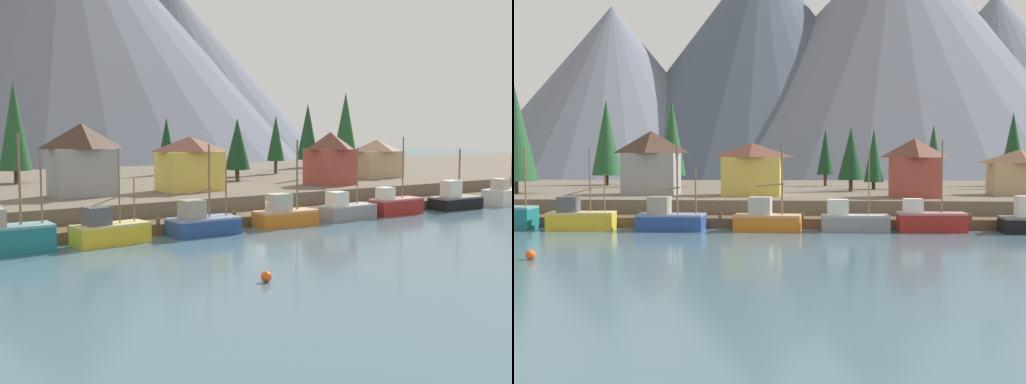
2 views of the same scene
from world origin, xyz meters
The scene contains 25 objects.
ground_plane centered at (0.00, 20.00, -0.50)m, with size 400.00×400.00×1.00m, color #476675.
dock centered at (0.00, 1.99, 0.50)m, with size 80.00×4.00×1.60m.
shoreline_bank centered at (0.00, 32.00, 1.25)m, with size 400.00×56.00×2.50m, color #665B4C.
mountain_east_peak centered at (30.51, 153.46, 39.13)m, with size 148.00×148.00×78.26m, color slate.
mountain_far_ridge centered at (60.30, 144.15, 28.35)m, with size 99.25×99.25×56.70m, color slate.
fishing_boat_teal centered at (-25.26, -1.54, 1.33)m, with size 6.32×2.82×9.20m.
fishing_boat_yellow centered at (-17.38, -1.73, 1.13)m, with size 6.48×3.16×7.84m.
fishing_boat_blue centered at (-8.63, -1.72, 1.09)m, with size 6.27×3.13×8.10m.
fishing_boat_orange centered at (0.61, -1.55, 1.14)m, with size 6.39×2.87×8.40m.
fishing_boat_grey centered at (8.73, -1.47, 1.04)m, with size 6.39×2.68×7.49m.
fishing_boat_red centered at (15.91, -1.38, 1.09)m, with size 6.32×2.51×8.55m.
fishing_boat_black centered at (25.34, -1.71, 1.08)m, with size 6.34×3.13×7.09m.
fishing_boat_white centered at (34.39, -2.00, 1.13)m, with size 6.54×3.66×6.34m.
house_grey centered at (-14.17, 13.68, 6.35)m, with size 6.55×4.57×7.53m.
house_tan centered at (29.16, 15.49, 5.23)m, with size 7.05×4.52×5.35m.
house_yellow centered at (-2.07, 12.72, 5.61)m, with size 7.00×4.91×6.10m.
house_red centered at (16.15, 10.08, 5.83)m, with size 5.39×4.78×6.52m.
conifer_near_left centered at (9.83, 21.68, 7.36)m, with size 3.41×3.41×8.24m.
conifer_near_right centered at (13.23, 27.29, 7.14)m, with size 2.69×2.69×8.30m.
conifer_mid_right centered at (6.81, 36.80, 7.65)m, with size 2.57×2.57×8.64m.
conifer_back_left centered at (38.27, 32.57, 9.78)m, with size 4.19×4.19×12.97m.
conifer_centre centered at (21.65, 29.55, 7.90)m, with size 2.68×2.68×8.90m.
conifer_far_left centered at (35.24, 39.02, 8.81)m, with size 3.85×3.85×11.23m.
conifer_far_right centered at (-15.96, 33.49, 9.73)m, with size 4.04×4.04×12.82m.
channel_buoy centered at (-14.17, -20.00, 0.35)m, with size 0.70×0.70×0.70m, color #E04C19.
Camera 1 is at (-37.40, -53.73, 9.67)m, focal length 46.89 mm.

